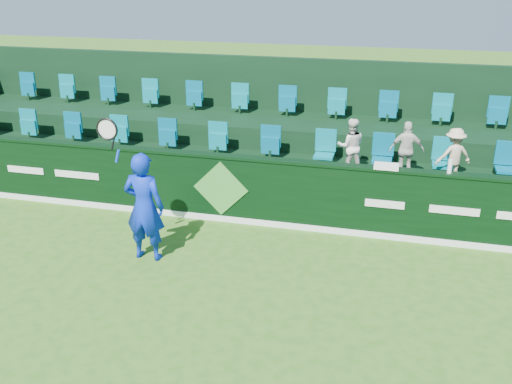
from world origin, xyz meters
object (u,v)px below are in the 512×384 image
(spectator_right, at_px, (454,155))
(drinks_bottle, at_px, (450,166))
(tennis_player, at_px, (144,206))
(spectator_left, at_px, (351,146))
(towel, at_px, (386,166))
(spectator_middle, at_px, (407,150))

(spectator_right, distance_m, drinks_bottle, 1.14)
(tennis_player, height_order, spectator_left, tennis_player)
(towel, distance_m, drinks_bottle, 1.08)
(towel, bearing_deg, spectator_middle, 73.01)
(spectator_left, height_order, drinks_bottle, spectator_left)
(spectator_right, bearing_deg, tennis_player, 8.90)
(spectator_middle, bearing_deg, spectator_right, 173.37)
(spectator_middle, bearing_deg, drinks_bottle, 116.43)
(tennis_player, bearing_deg, towel, 25.30)
(tennis_player, xyz_separation_m, spectator_middle, (4.21, 2.95, 0.40))
(tennis_player, height_order, drinks_bottle, tennis_player)
(tennis_player, relative_size, towel, 5.83)
(spectator_right, height_order, towel, spectator_right)
(spectator_right, relative_size, drinks_bottle, 4.31)
(drinks_bottle, bearing_deg, tennis_player, -159.69)
(tennis_player, height_order, spectator_right, tennis_player)
(spectator_middle, height_order, towel, spectator_middle)
(tennis_player, relative_size, spectator_left, 2.25)
(spectator_right, xyz_separation_m, drinks_bottle, (-0.15, -1.12, 0.14))
(spectator_left, bearing_deg, spectator_middle, 167.14)
(spectator_right, height_order, drinks_bottle, spectator_right)
(spectator_middle, distance_m, drinks_bottle, 1.34)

